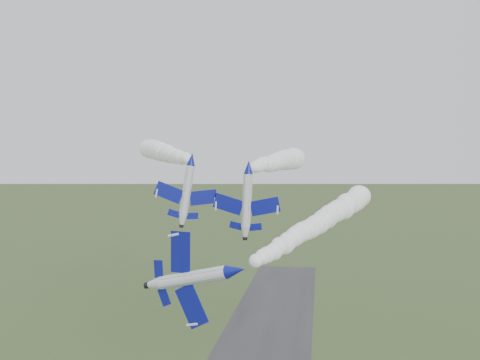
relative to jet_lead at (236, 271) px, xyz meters
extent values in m
cylinder|color=silver|center=(-0.02, 0.13, -0.01)|extent=(4.57, 9.67, 2.04)
cone|color=navy|center=(-1.66, -5.62, -0.01)|extent=(2.64, 2.95, 2.04)
cone|color=silver|center=(1.56, 5.66, -0.01)|extent=(2.52, 2.51, 2.04)
cylinder|color=black|center=(1.87, 6.75, -0.01)|extent=(1.18, 0.94, 1.03)
ellipsoid|color=black|center=(-0.10, -2.38, 0.14)|extent=(2.20, 3.50, 1.36)
cube|color=navy|center=(-0.69, 1.26, 3.24)|extent=(2.05, 2.98, 5.08)
cube|color=navy|center=(0.83, 0.83, -3.34)|extent=(2.05, 2.98, 5.08)
cube|color=navy|center=(0.88, 4.80, 1.74)|extent=(0.95, 1.37, 2.22)
cube|color=navy|center=(1.69, 4.57, -1.77)|extent=(0.95, 1.37, 2.22)
cube|color=navy|center=(2.58, 4.03, 0.33)|extent=(2.85, 2.41, 0.71)
cylinder|color=silver|center=(-11.68, 25.90, 13.18)|extent=(4.74, 8.39, 1.71)
cone|color=navy|center=(-9.69, 21.02, 13.18)|extent=(2.41, 2.67, 1.71)
cone|color=silver|center=(-13.60, 30.61, 13.18)|extent=(2.26, 2.30, 1.71)
cylinder|color=black|center=(-13.98, 31.53, 13.18)|extent=(1.03, 0.88, 0.87)
ellipsoid|color=black|center=(-10.79, 23.95, 13.73)|extent=(2.14, 3.09, 1.14)
cube|color=navy|center=(-14.74, 25.52, 13.50)|extent=(5.11, 3.93, 0.85)
cube|color=navy|center=(-9.27, 27.75, 12.56)|extent=(5.11, 3.93, 0.85)
cube|color=navy|center=(-14.72, 29.18, 13.43)|extent=(2.25, 1.76, 0.41)
cube|color=navy|center=(-11.80, 30.37, 12.93)|extent=(2.25, 1.76, 0.41)
cube|color=navy|center=(-12.98, 29.63, 14.46)|extent=(1.03, 1.65, 2.18)
cylinder|color=silver|center=(-2.09, 26.80, 11.87)|extent=(1.84, 8.88, 1.66)
cone|color=navy|center=(-2.20, 21.22, 11.87)|extent=(1.70, 2.35, 1.66)
cone|color=silver|center=(-1.98, 32.16, 11.87)|extent=(1.69, 1.93, 1.66)
cylinder|color=black|center=(-1.95, 33.22, 11.87)|extent=(0.85, 0.65, 0.84)
ellipsoid|color=black|center=(-2.10, 24.52, 12.46)|extent=(1.17, 3.05, 1.10)
cube|color=navy|center=(-5.23, 27.70, 11.87)|extent=(4.90, 2.63, 0.39)
cube|color=navy|center=(1.08, 27.57, 11.56)|extent=(4.90, 2.63, 0.39)
cube|color=navy|center=(-3.68, 31.25, 11.96)|extent=(2.13, 1.20, 0.21)
cube|color=navy|center=(-0.31, 31.18, 11.79)|extent=(2.13, 1.20, 0.21)
cube|color=navy|center=(-1.93, 30.96, 13.24)|extent=(0.28, 1.69, 2.32)
camera|label=1|loc=(9.97, -62.05, 13.26)|focal=40.00mm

